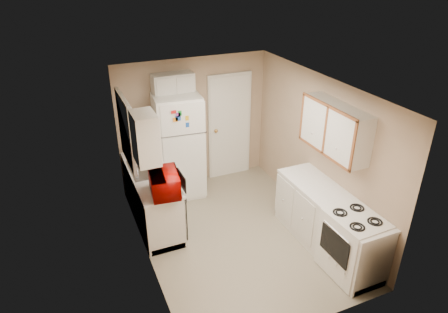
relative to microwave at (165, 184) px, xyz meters
name	(u,v)px	position (x,y,z in m)	size (l,w,h in m)	color
floor	(236,234)	(1.04, -0.22, -1.05)	(3.80, 3.80, 0.00)	#B0A68C
ceiling	(239,87)	(1.04, -0.22, 1.35)	(3.80, 3.80, 0.00)	white
wall_left	(142,187)	(-0.36, -0.22, 0.15)	(3.80, 3.80, 0.00)	tan
wall_right	(318,151)	(2.44, -0.22, 0.15)	(3.80, 3.80, 0.00)	tan
wall_back	(194,123)	(1.04, 1.68, 0.15)	(2.80, 2.80, 0.00)	tan
wall_front	(313,246)	(1.04, -2.12, 0.15)	(2.80, 2.80, 0.00)	tan
left_counter	(152,197)	(-0.06, 0.68, -0.60)	(0.60, 1.80, 0.90)	silver
dishwasher	(180,210)	(0.23, 0.08, -0.56)	(0.03, 0.58, 0.72)	black
sink	(148,171)	(-0.06, 0.83, -0.19)	(0.54, 0.74, 0.16)	gray
microwave	(165,184)	(0.00, 0.00, 0.00)	(0.33, 0.59, 0.39)	#9A0400
soap_bottle	(138,152)	(-0.11, 1.27, -0.05)	(0.09, 0.10, 0.21)	white
window_blinds	(126,131)	(-0.32, 0.83, 0.55)	(0.10, 0.98, 1.08)	silver
upper_cabinet_left	(145,138)	(-0.21, 0.00, 0.75)	(0.30, 0.45, 0.70)	silver
refrigerator	(178,145)	(0.62, 1.37, -0.11)	(0.78, 0.76, 1.89)	white
cabinet_over_fridge	(173,85)	(0.64, 1.53, 0.95)	(0.70, 0.30, 0.40)	silver
interior_door	(230,127)	(1.74, 1.64, -0.03)	(0.86, 0.06, 2.08)	white
right_counter	(328,222)	(2.14, -1.02, -0.60)	(0.60, 2.00, 0.90)	silver
stove	(352,246)	(2.12, -1.58, -0.60)	(0.60, 0.74, 0.90)	white
upper_cabinet_right	(335,129)	(2.29, -0.72, 0.75)	(0.30, 1.20, 0.70)	silver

